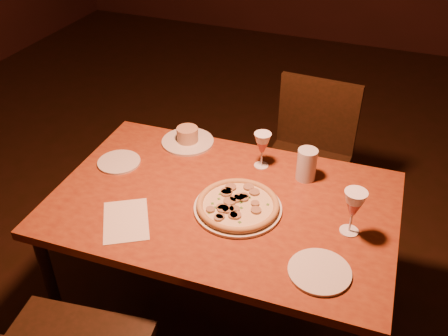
% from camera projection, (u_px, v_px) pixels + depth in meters
% --- Properties ---
extents(floor, '(7.00, 7.00, 0.00)m').
position_uv_depth(floor, '(220.00, 280.00, 2.53)').
color(floor, black).
rests_on(floor, ground).
extents(dining_table, '(1.35, 0.89, 0.71)m').
position_uv_depth(dining_table, '(223.00, 212.00, 1.97)').
color(dining_table, brown).
rests_on(dining_table, floor).
extents(chair_far, '(0.44, 0.44, 0.86)m').
position_uv_depth(chair_far, '(308.00, 155.00, 2.59)').
color(chair_far, black).
rests_on(chair_far, floor).
extents(pizza_plate, '(0.33, 0.33, 0.04)m').
position_uv_depth(pizza_plate, '(238.00, 205.00, 1.88)').
color(pizza_plate, silver).
rests_on(pizza_plate, dining_table).
extents(ramekin_saucer, '(0.24, 0.24, 0.08)m').
position_uv_depth(ramekin_saucer, '(188.00, 138.00, 2.26)').
color(ramekin_saucer, silver).
rests_on(ramekin_saucer, dining_table).
extents(wine_glass_far, '(0.07, 0.07, 0.16)m').
position_uv_depth(wine_glass_far, '(262.00, 150.00, 2.08)').
color(wine_glass_far, '#B84D4C').
rests_on(wine_glass_far, dining_table).
extents(wine_glass_right, '(0.08, 0.08, 0.18)m').
position_uv_depth(wine_glass_right, '(353.00, 212.00, 1.74)').
color(wine_glass_right, '#B84D4C').
rests_on(wine_glass_right, dining_table).
extents(water_tumbler, '(0.08, 0.08, 0.14)m').
position_uv_depth(water_tumbler, '(307.00, 164.00, 2.01)').
color(water_tumbler, silver).
rests_on(water_tumbler, dining_table).
extents(side_plate_left, '(0.18, 0.18, 0.01)m').
position_uv_depth(side_plate_left, '(119.00, 162.00, 2.14)').
color(side_plate_left, silver).
rests_on(side_plate_left, dining_table).
extents(side_plate_near, '(0.21, 0.21, 0.01)m').
position_uv_depth(side_plate_near, '(320.00, 272.00, 1.62)').
color(side_plate_near, silver).
rests_on(side_plate_near, dining_table).
extents(menu_card, '(0.26, 0.29, 0.00)m').
position_uv_depth(menu_card, '(126.00, 220.00, 1.83)').
color(menu_card, beige).
rests_on(menu_card, dining_table).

